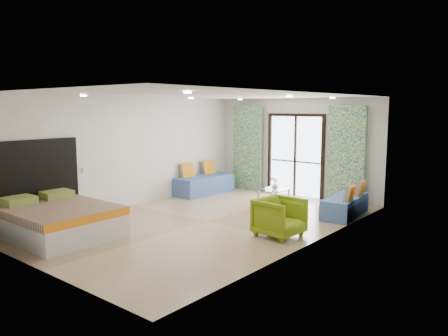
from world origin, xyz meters
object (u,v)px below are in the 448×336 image
Objects in this scene: bed at (58,220)px; armchair at (280,215)px; daybed_right at (345,205)px; coffee_table at (274,191)px; daybed_left at (204,184)px.

bed is 2.61× the size of armchair.
coffee_table is (-1.86, -0.11, 0.12)m from daybed_right.
coffee_table is 0.89× the size of armchair.
daybed_left is 2.29× the size of armchair.
daybed_left reaches higher than daybed_right.
armchair is at bearing -103.52° from daybed_right.
daybed_right is 2.03× the size of armchair.
armchair is (1.55, -2.19, 0.04)m from coffee_table.
daybed_left is (-0.64, 4.87, -0.02)m from bed.
armchair is (3.92, -2.20, 0.12)m from daybed_left.
armchair reaches higher than bed.
daybed_right is at bearing 54.13° from bed.
daybed_left is 4.23m from daybed_right.
coffee_table is at bearing 1.94° from daybed_left.
armchair is (-0.31, -2.30, 0.16)m from daybed_right.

